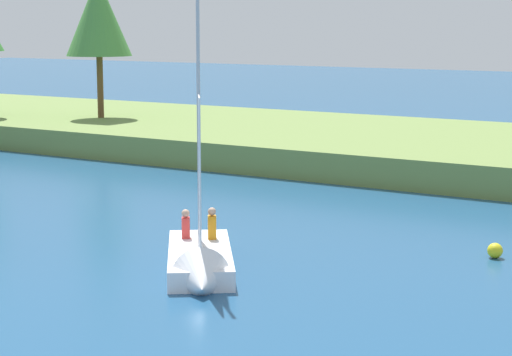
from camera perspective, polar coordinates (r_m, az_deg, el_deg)
shore_bank at (r=40.20m, az=7.76°, el=1.95°), size 80.00×13.68×1.11m
shoreline_tree_centre at (r=46.52m, az=-9.52°, el=9.62°), size 3.16×3.16×6.81m
sailboat at (r=21.43m, az=-3.39°, el=-4.79°), size 3.90×4.59×6.76m
channel_buoy at (r=23.84m, az=14.26°, el=-4.27°), size 0.38×0.38×0.38m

